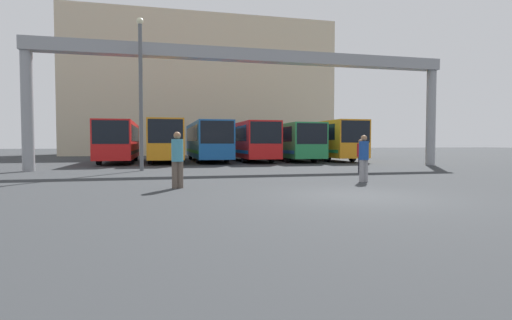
% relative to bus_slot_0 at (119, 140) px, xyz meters
% --- Properties ---
extents(ground_plane, '(200.00, 200.00, 0.00)m').
position_rel_bus_slot_0_xyz_m(ground_plane, '(8.42, -21.73, -1.74)').
color(ground_plane, '#2D3033').
extents(building_backdrop, '(32.77, 12.00, 16.94)m').
position_rel_bus_slot_0_xyz_m(building_backdrop, '(8.42, 21.65, 6.73)').
color(building_backdrop, beige).
rests_on(building_backdrop, ground).
extents(overhead_gantry, '(24.87, 0.80, 6.98)m').
position_rel_bus_slot_0_xyz_m(overhead_gantry, '(8.42, -8.76, 4.04)').
color(overhead_gantry, gray).
rests_on(overhead_gantry, ground).
extents(bus_slot_0, '(2.43, 10.85, 3.01)m').
position_rel_bus_slot_0_xyz_m(bus_slot_0, '(0.00, 0.00, 0.00)').
color(bus_slot_0, red).
rests_on(bus_slot_0, ground).
extents(bus_slot_1, '(2.45, 10.55, 3.13)m').
position_rel_bus_slot_0_xyz_m(bus_slot_1, '(3.37, -0.15, 0.07)').
color(bus_slot_1, orange).
rests_on(bus_slot_1, ground).
extents(bus_slot_2, '(2.48, 12.41, 3.07)m').
position_rel_bus_slot_0_xyz_m(bus_slot_2, '(6.74, 0.78, 0.03)').
color(bus_slot_2, '#1959A5').
rests_on(bus_slot_2, ground).
extents(bus_slot_3, '(2.45, 11.09, 3.06)m').
position_rel_bus_slot_0_xyz_m(bus_slot_3, '(10.11, 0.12, 0.03)').
color(bus_slot_3, red).
rests_on(bus_slot_3, ground).
extents(bus_slot_4, '(2.53, 10.54, 2.98)m').
position_rel_bus_slot_0_xyz_m(bus_slot_4, '(13.48, -0.15, -0.02)').
color(bus_slot_4, '#268C4C').
rests_on(bus_slot_4, ground).
extents(bus_slot_5, '(2.50, 11.70, 3.22)m').
position_rel_bus_slot_0_xyz_m(bus_slot_5, '(16.84, 0.43, 0.12)').
color(bus_slot_5, orange).
rests_on(bus_slot_5, ground).
extents(pedestrian_mid_right, '(0.35, 0.35, 1.69)m').
position_rel_bus_slot_0_xyz_m(pedestrian_mid_right, '(12.71, -13.80, -0.84)').
color(pedestrian_mid_right, black).
rests_on(pedestrian_mid_right, ground).
extents(pedestrian_near_right, '(0.39, 0.39, 1.86)m').
position_rel_bus_slot_0_xyz_m(pedestrian_near_right, '(3.55, -18.53, -0.75)').
color(pedestrian_near_right, brown).
rests_on(pedestrian_near_right, ground).
extents(pedestrian_near_center, '(0.37, 0.37, 1.79)m').
position_rel_bus_slot_0_xyz_m(pedestrian_near_center, '(10.58, -18.03, -0.79)').
color(pedestrian_near_center, gray).
rests_on(pedestrian_near_center, ground).
extents(lamp_post, '(0.36, 0.36, 8.09)m').
position_rel_bus_slot_0_xyz_m(lamp_post, '(2.04, -9.72, 2.67)').
color(lamp_post, '#595B60').
rests_on(lamp_post, ground).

